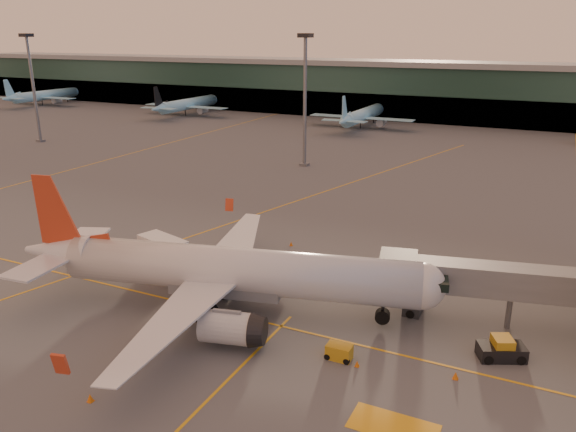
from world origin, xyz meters
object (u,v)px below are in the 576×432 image
at_px(catering_truck, 164,255).
at_px(pushback_tug, 502,350).
at_px(main_airplane, 225,271).
at_px(gpu_cart, 339,352).

bearing_deg(catering_truck, pushback_tug, 14.54).
height_order(main_airplane, catering_truck, main_airplane).
bearing_deg(pushback_tug, gpu_cart, -178.90).
xyz_separation_m(catering_truck, gpu_cart, (23.01, -7.03, -1.98)).
xyz_separation_m(catering_truck, pushback_tug, (35.00, -1.19, -1.81)).
xyz_separation_m(main_airplane, pushback_tug, (24.86, 2.54, -3.29)).
distance_m(main_airplane, gpu_cart, 13.72).
distance_m(main_airplane, pushback_tug, 25.20).
bearing_deg(catering_truck, gpu_cart, -0.51).
relative_size(catering_truck, pushback_tug, 1.51).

